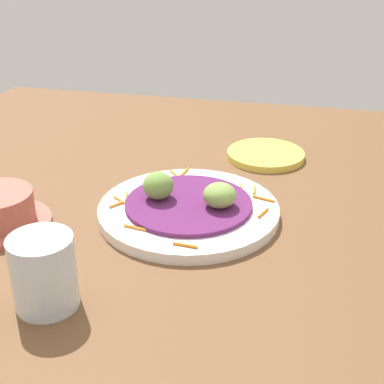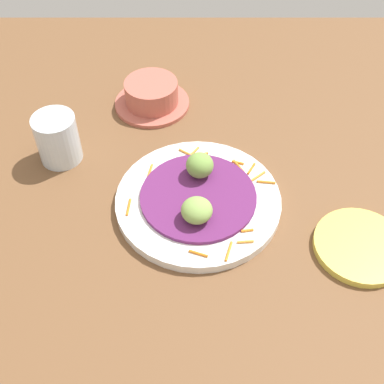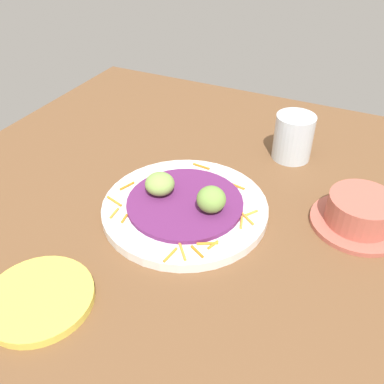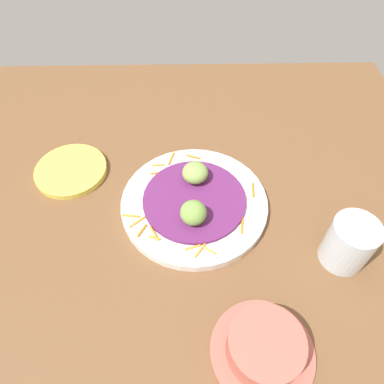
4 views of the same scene
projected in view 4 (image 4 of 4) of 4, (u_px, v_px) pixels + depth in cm
name	position (u px, v px, depth cm)	size (l,w,h in cm)	color
table_surface	(176.00, 235.00, 64.09)	(110.00, 110.00, 2.00)	brown
main_plate	(194.00, 203.00, 66.34)	(27.41, 27.41, 1.64)	white
cabbage_bed	(194.00, 200.00, 65.43)	(19.21, 19.21, 0.70)	#60235B
carrot_garnish	(180.00, 209.00, 64.26)	(24.73, 24.62, 0.40)	orange
guac_scoop_left	(193.00, 213.00, 60.52)	(4.64, 4.65, 4.21)	#759E47
guac_scoop_center	(195.00, 173.00, 66.75)	(4.95, 4.94, 3.60)	#84A851
side_plate_small	(71.00, 170.00, 71.87)	(14.42, 14.42, 1.26)	#E0CC4C
terracotta_bowl	(264.00, 348.00, 48.64)	(14.95, 14.95, 5.37)	#B75B4C
water_glass	(349.00, 243.00, 56.66)	(7.53, 7.53, 9.01)	silver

